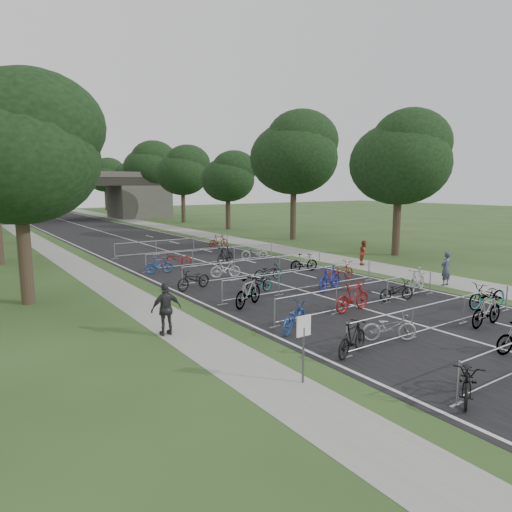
# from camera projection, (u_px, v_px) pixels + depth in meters

# --- Properties ---
(road) EXTENTS (11.00, 140.00, 0.01)m
(road) POSITION_uv_depth(u_px,v_px,m) (91.00, 228.00, 54.13)
(road) COLOR black
(road) RESTS_ON ground
(sidewalk_right) EXTENTS (3.00, 140.00, 0.01)m
(sidewalk_right) POSITION_uv_depth(u_px,v_px,m) (155.00, 225.00, 58.58)
(sidewalk_right) COLOR gray
(sidewalk_right) RESTS_ON ground
(sidewalk_left) EXTENTS (2.00, 140.00, 0.01)m
(sidewalk_left) POSITION_uv_depth(u_px,v_px,m) (21.00, 232.00, 49.95)
(sidewalk_left) COLOR gray
(sidewalk_left) RESTS_ON ground
(lane_markings) EXTENTS (0.12, 140.00, 0.00)m
(lane_markings) POSITION_uv_depth(u_px,v_px,m) (91.00, 228.00, 54.13)
(lane_markings) COLOR silver
(lane_markings) RESTS_ON ground
(overpass_bridge) EXTENTS (31.00, 8.00, 7.05)m
(overpass_bridge) POSITION_uv_depth(u_px,v_px,m) (62.00, 196.00, 65.83)
(overpass_bridge) COLOR #494841
(overpass_bridge) RESTS_ON ground
(park_sign) EXTENTS (0.45, 0.06, 1.83)m
(park_sign) POSITION_uv_depth(u_px,v_px,m) (304.00, 336.00, 11.78)
(park_sign) COLOR #4C4C51
(park_sign) RESTS_ON ground
(tree_left_0) EXTENTS (6.72, 6.72, 10.25)m
(tree_left_0) POSITION_uv_depth(u_px,v_px,m) (20.00, 152.00, 18.97)
(tree_left_0) COLOR #33261C
(tree_left_0) RESTS_ON ground
(tree_right_0) EXTENTS (7.17, 7.17, 10.93)m
(tree_right_0) POSITION_uv_depth(u_px,v_px,m) (401.00, 159.00, 32.53)
(tree_right_0) COLOR #33261C
(tree_right_0) RESTS_ON ground
(tree_right_1) EXTENTS (8.18, 8.18, 12.47)m
(tree_right_1) POSITION_uv_depth(u_px,v_px,m) (295.00, 155.00, 42.18)
(tree_right_1) COLOR #33261C
(tree_right_1) RESTS_ON ground
(tree_right_2) EXTENTS (6.16, 6.16, 9.39)m
(tree_right_2) POSITION_uv_depth(u_px,v_px,m) (229.00, 178.00, 52.27)
(tree_right_2) COLOR #33261C
(tree_right_2) RESTS_ON ground
(tree_right_3) EXTENTS (7.17, 7.17, 10.93)m
(tree_right_3) POSITION_uv_depth(u_px,v_px,m) (183.00, 171.00, 61.92)
(tree_right_3) COLOR #33261C
(tree_right_3) RESTS_ON ground
(tree_right_4) EXTENTS (8.18, 8.18, 12.47)m
(tree_right_4) POSITION_uv_depth(u_px,v_px,m) (150.00, 167.00, 71.56)
(tree_right_4) COLOR #33261C
(tree_right_4) RESTS_ON ground
(tree_right_5) EXTENTS (6.16, 6.16, 9.39)m
(tree_right_5) POSITION_uv_depth(u_px,v_px,m) (126.00, 180.00, 81.66)
(tree_right_5) COLOR #33261C
(tree_right_5) RESTS_ON ground
(tree_right_6) EXTENTS (7.17, 7.17, 10.93)m
(tree_right_6) POSITION_uv_depth(u_px,v_px,m) (106.00, 176.00, 91.31)
(tree_right_6) COLOR #33261C
(tree_right_6) RESTS_ON ground
(barrier_row_1) EXTENTS (9.70, 0.08, 1.10)m
(barrier_row_1) POSITION_uv_depth(u_px,v_px,m) (439.00, 316.00, 16.17)
(barrier_row_1) COLOR #A0A2A7
(barrier_row_1) RESTS_ON ground
(barrier_row_2) EXTENTS (9.70, 0.08, 1.10)m
(barrier_row_2) POSITION_uv_depth(u_px,v_px,m) (363.00, 296.00, 19.10)
(barrier_row_2) COLOR #A0A2A7
(barrier_row_2) RESTS_ON ground
(barrier_row_3) EXTENTS (9.70, 0.08, 1.10)m
(barrier_row_3) POSITION_uv_depth(u_px,v_px,m) (304.00, 280.00, 22.21)
(barrier_row_3) COLOR #A0A2A7
(barrier_row_3) RESTS_ON ground
(barrier_row_4) EXTENTS (9.70, 0.08, 1.10)m
(barrier_row_4) POSITION_uv_depth(u_px,v_px,m) (258.00, 268.00, 25.47)
(barrier_row_4) COLOR #A0A2A7
(barrier_row_4) RESTS_ON ground
(barrier_row_5) EXTENTS (9.70, 0.08, 1.10)m
(barrier_row_5) POSITION_uv_depth(u_px,v_px,m) (214.00, 256.00, 29.55)
(barrier_row_5) COLOR #A0A2A7
(barrier_row_5) RESTS_ON ground
(barrier_row_6) EXTENTS (9.70, 0.08, 1.10)m
(barrier_row_6) POSITION_uv_depth(u_px,v_px,m) (175.00, 246.00, 34.45)
(barrier_row_6) COLOR #A0A2A7
(barrier_row_6) RESTS_ON ground
(bike_0) EXTENTS (2.02, 1.58, 1.02)m
(bike_0) POSITION_uv_depth(u_px,v_px,m) (468.00, 380.00, 10.93)
(bike_0) COLOR black
(bike_0) RESTS_ON ground
(bike_4) EXTENTS (1.84, 1.01, 1.06)m
(bike_4) POSITION_uv_depth(u_px,v_px,m) (352.00, 338.00, 13.82)
(bike_4) COLOR black
(bike_4) RESTS_ON ground
(bike_5) EXTENTS (1.87, 1.49, 0.95)m
(bike_5) POSITION_uv_depth(u_px,v_px,m) (389.00, 327.00, 15.10)
(bike_5) COLOR #96959C
(bike_5) RESTS_ON ground
(bike_6) EXTENTS (1.96, 0.60, 1.17)m
(bike_6) POSITION_uv_depth(u_px,v_px,m) (487.00, 311.00, 16.63)
(bike_6) COLOR #A0A2A7
(bike_6) RESTS_ON ground
(bike_7) EXTENTS (2.20, 1.05, 1.11)m
(bike_7) POSITION_uv_depth(u_px,v_px,m) (488.00, 296.00, 19.07)
(bike_7) COLOR #A0A2A7
(bike_7) RESTS_ON ground
(bike_8) EXTENTS (2.03, 1.53, 1.02)m
(bike_8) POSITION_uv_depth(u_px,v_px,m) (294.00, 317.00, 16.11)
(bike_8) COLOR navy
(bike_8) RESTS_ON ground
(bike_9) EXTENTS (2.04, 0.71, 1.20)m
(bike_9) POSITION_uv_depth(u_px,v_px,m) (353.00, 297.00, 18.62)
(bike_9) COLOR maroon
(bike_9) RESTS_ON ground
(bike_10) EXTENTS (1.86, 1.02, 0.93)m
(bike_10) POSITION_uv_depth(u_px,v_px,m) (397.00, 291.00, 20.33)
(bike_10) COLOR black
(bike_10) RESTS_ON ground
(bike_11) EXTENTS (2.06, 1.10, 1.19)m
(bike_11) POSITION_uv_depth(u_px,v_px,m) (417.00, 280.00, 21.92)
(bike_11) COLOR #97969C
(bike_11) RESTS_ON ground
(bike_12) EXTENTS (2.12, 1.46, 1.25)m
(bike_12) POSITION_uv_depth(u_px,v_px,m) (248.00, 292.00, 19.37)
(bike_12) COLOR #A0A2A7
(bike_12) RESTS_ON ground
(bike_13) EXTENTS (1.92, 1.04, 0.95)m
(bike_13) POSITION_uv_depth(u_px,v_px,m) (259.00, 284.00, 21.71)
(bike_13) COLOR #A0A2A7
(bike_13) RESTS_ON ground
(bike_14) EXTENTS (2.11, 1.16, 1.22)m
(bike_14) POSITION_uv_depth(u_px,v_px,m) (330.00, 278.00, 22.26)
(bike_14) COLOR navy
(bike_14) RESTS_ON ground
(bike_15) EXTENTS (1.95, 0.78, 1.01)m
(bike_15) POSITION_uv_depth(u_px,v_px,m) (341.00, 271.00, 24.79)
(bike_15) COLOR maroon
(bike_15) RESTS_ON ground
(bike_16) EXTENTS (2.09, 1.14, 1.04)m
(bike_16) POSITION_uv_depth(u_px,v_px,m) (194.00, 279.00, 22.53)
(bike_16) COLOR black
(bike_16) RESTS_ON ground
(bike_17) EXTENTS (1.75, 1.02, 1.01)m
(bike_17) POSITION_uv_depth(u_px,v_px,m) (225.00, 269.00, 25.37)
(bike_17) COLOR #BBBAC3
(bike_17) RESTS_ON ground
(bike_18) EXTENTS (1.74, 0.86, 0.87)m
(bike_18) POSITION_uv_depth(u_px,v_px,m) (268.00, 272.00, 24.83)
(bike_18) COLOR #A0A2A7
(bike_18) RESTS_ON ground
(bike_19) EXTENTS (1.85, 0.87, 1.07)m
(bike_19) POSITION_uv_depth(u_px,v_px,m) (304.00, 263.00, 27.24)
(bike_19) COLOR #A0A2A7
(bike_19) RESTS_ON ground
(bike_20) EXTENTS (1.69, 0.69, 0.99)m
(bike_20) POSITION_uv_depth(u_px,v_px,m) (159.00, 265.00, 26.64)
(bike_20) COLOR #1A488F
(bike_20) RESTS_ON ground
(bike_21) EXTENTS (2.09, 1.09, 1.05)m
(bike_21) POSITION_uv_depth(u_px,v_px,m) (176.00, 259.00, 28.62)
(bike_21) COLOR maroon
(bike_21) RESTS_ON ground
(bike_22) EXTENTS (2.03, 1.52, 1.22)m
(bike_22) POSITION_uv_depth(u_px,v_px,m) (225.00, 256.00, 29.48)
(bike_22) COLOR black
(bike_22) RESTS_ON ground
(bike_23) EXTENTS (1.88, 1.50, 0.95)m
(bike_23) POSITION_uv_depth(u_px,v_px,m) (255.00, 253.00, 31.53)
(bike_23) COLOR #AEAEB6
(bike_23) RESTS_ON ground
(bike_27) EXTENTS (1.83, 0.60, 1.08)m
(bike_27) POSITION_uv_depth(u_px,v_px,m) (219.00, 241.00, 37.64)
(bike_27) COLOR maroon
(bike_27) RESTS_ON ground
(pedestrian_a) EXTENTS (0.66, 0.45, 1.77)m
(pedestrian_a) POSITION_uv_depth(u_px,v_px,m) (446.00, 269.00, 23.37)
(pedestrian_a) COLOR #343C4F
(pedestrian_a) RESTS_ON ground
(pedestrian_b) EXTENTS (0.98, 0.93, 1.59)m
(pedestrian_b) POSITION_uv_depth(u_px,v_px,m) (364.00, 253.00, 29.41)
(pedestrian_b) COLOR maroon
(pedestrian_b) RESTS_ON ground
(pedestrian_c) EXTENTS (1.09, 0.49, 1.83)m
(pedestrian_c) POSITION_uv_depth(u_px,v_px,m) (166.00, 309.00, 15.63)
(pedestrian_c) COLOR #2B2B2E
(pedestrian_c) RESTS_ON ground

